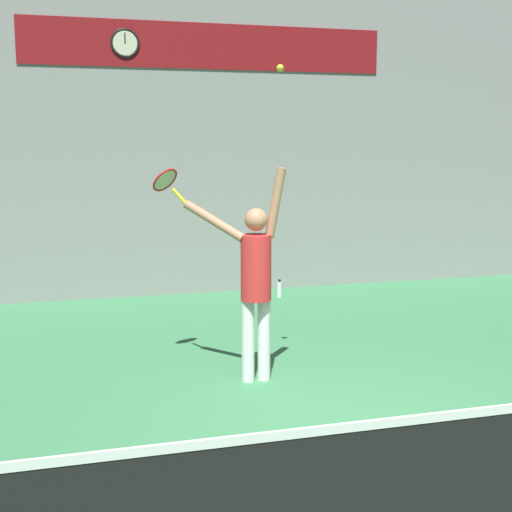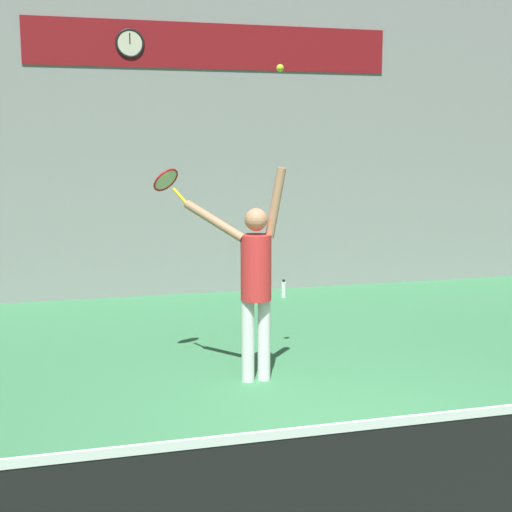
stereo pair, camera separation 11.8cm
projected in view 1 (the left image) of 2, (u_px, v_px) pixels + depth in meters
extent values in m
plane|color=#387A4C|center=(378.00, 451.00, 5.61)|extent=(18.00, 18.00, 0.00)
cube|color=gray|center=(208.00, 136.00, 11.20)|extent=(18.00, 0.10, 5.00)
cube|color=maroon|center=(208.00, 46.00, 10.93)|extent=(5.64, 0.02, 0.69)
cylinder|color=beige|center=(125.00, 43.00, 10.57)|extent=(0.39, 0.02, 0.39)
torus|color=black|center=(125.00, 43.00, 10.57)|extent=(0.43, 0.04, 0.43)
cube|color=black|center=(125.00, 38.00, 10.54)|extent=(0.02, 0.01, 0.16)
cube|color=black|center=(500.00, 489.00, 4.05)|extent=(8.96, 0.01, 0.91)
cube|color=white|center=(504.00, 409.00, 3.98)|extent=(8.96, 0.02, 0.05)
cylinder|color=white|center=(248.00, 341.00, 7.19)|extent=(0.13, 0.13, 0.84)
cylinder|color=white|center=(264.00, 340.00, 7.23)|extent=(0.13, 0.13, 0.84)
cylinder|color=red|center=(256.00, 268.00, 7.09)|extent=(0.31, 0.31, 0.66)
sphere|color=tan|center=(256.00, 220.00, 7.02)|extent=(0.23, 0.23, 0.23)
cylinder|color=tan|center=(276.00, 203.00, 7.00)|extent=(0.23, 0.21, 0.71)
cylinder|color=tan|center=(214.00, 221.00, 7.11)|extent=(0.57, 0.49, 0.40)
cylinder|color=yellow|center=(180.00, 196.00, 7.24)|extent=(0.15, 0.17, 0.17)
torus|color=red|center=(165.00, 180.00, 7.33)|extent=(0.37, 0.35, 0.25)
cylinder|color=beige|center=(165.00, 180.00, 7.33)|extent=(0.31, 0.29, 0.20)
sphere|color=#CCDB2D|center=(280.00, 68.00, 6.72)|extent=(0.07, 0.07, 0.07)
cylinder|color=silver|center=(279.00, 290.00, 11.15)|extent=(0.08, 0.08, 0.25)
cylinder|color=black|center=(279.00, 281.00, 11.12)|extent=(0.04, 0.04, 0.04)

